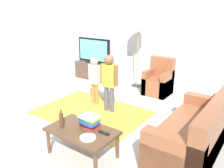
{
  "coord_description": "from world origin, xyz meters",
  "views": [
    {
      "loc": [
        2.56,
        -2.97,
        2.12
      ],
      "look_at": [
        0.0,
        0.6,
        0.65
      ],
      "focal_mm": 38.22,
      "sensor_mm": 36.0,
      "label": 1
    }
  ],
  "objects_px": {
    "armchair": "(159,82)",
    "tv_remote": "(104,133)",
    "coffee_table": "(82,133)",
    "tv": "(94,51)",
    "child_near_tv": "(95,76)",
    "bottle": "(61,120)",
    "book_stack": "(89,121)",
    "couch": "(198,133)",
    "tv_stand": "(95,71)",
    "floor_lamp": "(139,28)",
    "plate": "(88,138)",
    "child_center": "(109,78)"
  },
  "relations": [
    {
      "from": "floor_lamp",
      "to": "coffee_table",
      "type": "height_order",
      "value": "floor_lamp"
    },
    {
      "from": "child_center",
      "to": "plate",
      "type": "relative_size",
      "value": 5.4
    },
    {
      "from": "couch",
      "to": "child_near_tv",
      "type": "bearing_deg",
      "value": 168.12
    },
    {
      "from": "couch",
      "to": "tv",
      "type": "bearing_deg",
      "value": 151.67
    },
    {
      "from": "armchair",
      "to": "tv_remote",
      "type": "xyz_separation_m",
      "value": [
        0.53,
        -2.93,
        0.13
      ]
    },
    {
      "from": "tv",
      "to": "book_stack",
      "type": "height_order",
      "value": "tv"
    },
    {
      "from": "tv_stand",
      "to": "child_center",
      "type": "distance_m",
      "value": 2.37
    },
    {
      "from": "child_near_tv",
      "to": "tv_remote",
      "type": "xyz_separation_m",
      "value": [
        1.4,
        -1.5,
        -0.21
      ]
    },
    {
      "from": "tv",
      "to": "couch",
      "type": "height_order",
      "value": "tv"
    },
    {
      "from": "child_center",
      "to": "coffee_table",
      "type": "distance_m",
      "value": 1.63
    },
    {
      "from": "coffee_table",
      "to": "tv_stand",
      "type": "bearing_deg",
      "value": 126.87
    },
    {
      "from": "armchair",
      "to": "tv_remote",
      "type": "bearing_deg",
      "value": -79.65
    },
    {
      "from": "tv_remote",
      "to": "plate",
      "type": "height_order",
      "value": "plate"
    },
    {
      "from": "floor_lamp",
      "to": "couch",
      "type": "bearing_deg",
      "value": -43.13
    },
    {
      "from": "bottle",
      "to": "child_near_tv",
      "type": "bearing_deg",
      "value": 114.98
    },
    {
      "from": "armchair",
      "to": "tv",
      "type": "bearing_deg",
      "value": 179.49
    },
    {
      "from": "tv_stand",
      "to": "floor_lamp",
      "type": "bearing_deg",
      "value": 6.41
    },
    {
      "from": "tv_stand",
      "to": "couch",
      "type": "bearing_deg",
      "value": -28.58
    },
    {
      "from": "tv_remote",
      "to": "bottle",
      "type": "bearing_deg",
      "value": -159.35
    },
    {
      "from": "tv",
      "to": "bottle",
      "type": "xyz_separation_m",
      "value": [
        2.02,
        -3.16,
        -0.31
      ]
    },
    {
      "from": "bottle",
      "to": "couch",
      "type": "bearing_deg",
      "value": 37.15
    },
    {
      "from": "child_near_tv",
      "to": "coffee_table",
      "type": "distance_m",
      "value": 1.95
    },
    {
      "from": "couch",
      "to": "armchair",
      "type": "relative_size",
      "value": 2.0
    },
    {
      "from": "tv",
      "to": "bottle",
      "type": "relative_size",
      "value": 3.91
    },
    {
      "from": "couch",
      "to": "book_stack",
      "type": "distance_m",
      "value": 1.62
    },
    {
      "from": "child_near_tv",
      "to": "child_center",
      "type": "relative_size",
      "value": 0.89
    },
    {
      "from": "coffee_table",
      "to": "tv_remote",
      "type": "distance_m",
      "value": 0.34
    },
    {
      "from": "tv_stand",
      "to": "child_center",
      "type": "bearing_deg",
      "value": -43.09
    },
    {
      "from": "tv_remote",
      "to": "floor_lamp",
      "type": "bearing_deg",
      "value": 112.63
    },
    {
      "from": "book_stack",
      "to": "plate",
      "type": "distance_m",
      "value": 0.31
    },
    {
      "from": "tv_stand",
      "to": "couch",
      "type": "height_order",
      "value": "couch"
    },
    {
      "from": "tv_stand",
      "to": "armchair",
      "type": "bearing_deg",
      "value": -1.08
    },
    {
      "from": "floor_lamp",
      "to": "plate",
      "type": "bearing_deg",
      "value": -70.73
    },
    {
      "from": "couch",
      "to": "book_stack",
      "type": "bearing_deg",
      "value": -142.7
    },
    {
      "from": "tv",
      "to": "tv_remote",
      "type": "distance_m",
      "value": 3.96
    },
    {
      "from": "bottle",
      "to": "floor_lamp",
      "type": "bearing_deg",
      "value": 101.29
    },
    {
      "from": "floor_lamp",
      "to": "book_stack",
      "type": "distance_m",
      "value": 3.41
    },
    {
      "from": "bottle",
      "to": "tv_remote",
      "type": "xyz_separation_m",
      "value": [
        0.6,
        0.22,
        -0.11
      ]
    },
    {
      "from": "tv_stand",
      "to": "armchair",
      "type": "relative_size",
      "value": 1.33
    },
    {
      "from": "child_near_tv",
      "to": "plate",
      "type": "height_order",
      "value": "child_near_tv"
    },
    {
      "from": "tv",
      "to": "plate",
      "type": "height_order",
      "value": "tv"
    },
    {
      "from": "tv_stand",
      "to": "couch",
      "type": "relative_size",
      "value": 0.67
    },
    {
      "from": "coffee_table",
      "to": "bottle",
      "type": "bearing_deg",
      "value": -156.8
    },
    {
      "from": "tv_stand",
      "to": "plate",
      "type": "bearing_deg",
      "value": -51.66
    },
    {
      "from": "child_near_tv",
      "to": "tv_remote",
      "type": "distance_m",
      "value": 2.06
    },
    {
      "from": "tv_stand",
      "to": "coffee_table",
      "type": "height_order",
      "value": "tv_stand"
    },
    {
      "from": "tv",
      "to": "book_stack",
      "type": "distance_m",
      "value": 3.76
    },
    {
      "from": "tv",
      "to": "child_near_tv",
      "type": "bearing_deg",
      "value": -49.89
    },
    {
      "from": "armchair",
      "to": "bottle",
      "type": "height_order",
      "value": "armchair"
    },
    {
      "from": "plate",
      "to": "coffee_table",
      "type": "bearing_deg",
      "value": 151.42
    }
  ]
}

